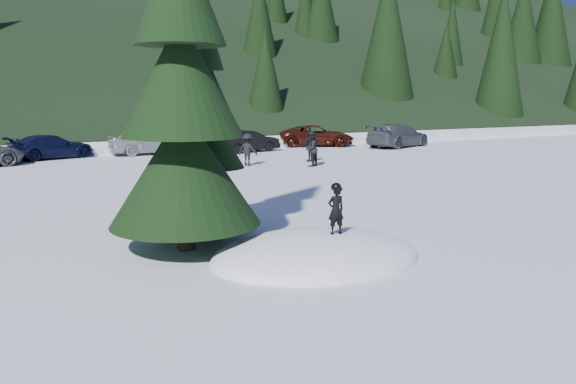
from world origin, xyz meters
name	(u,v)px	position (x,y,z in m)	size (l,w,h in m)	color
ground	(316,257)	(0.00, 0.00, 0.00)	(200.00, 200.00, 0.00)	white
snow_mound	(316,257)	(0.00, 0.00, 0.00)	(4.48, 3.52, 0.96)	white
forest_hillside	(56,3)	(0.00, 54.00, 12.50)	(200.00, 60.00, 25.00)	black
spruce_tall	(182,93)	(-2.20, 1.80, 3.32)	(3.20, 3.20, 8.60)	#311D10
spruce_short	(208,145)	(-1.20, 3.20, 2.10)	(2.20, 2.20, 5.37)	#311D10
child_skier	(336,210)	(0.38, -0.12, 0.97)	(0.36, 0.24, 0.99)	black
adult_0	(311,149)	(7.02, 12.97, 0.82)	(0.80, 0.62, 1.64)	black
adult_1	(311,146)	(7.94, 14.61, 0.76)	(0.90, 0.37, 1.53)	black
adult_2	(248,150)	(4.50, 14.50, 0.75)	(0.97, 0.56, 1.50)	black
car_3	(51,147)	(-3.49, 21.73, 0.62)	(1.74, 4.29, 1.24)	black
car_4	(150,141)	(1.58, 21.71, 0.75)	(1.78, 4.42, 1.51)	#9C9FA5
car_5	(248,141)	(6.99, 20.43, 0.62)	(1.32, 3.78, 1.25)	black
car_6	(316,136)	(12.38, 21.92, 0.67)	(2.21, 4.80, 1.33)	#380F0A
car_7	(398,135)	(16.73, 19.11, 0.73)	(2.05, 5.03, 1.46)	#46494D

